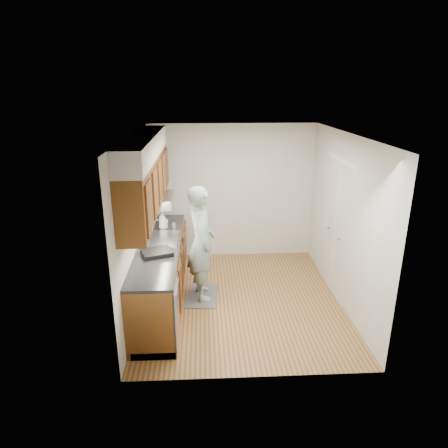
% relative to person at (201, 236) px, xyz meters
% --- Properties ---
extents(floor, '(3.50, 3.50, 0.00)m').
position_rel_person_xyz_m(floor, '(0.59, -0.13, -1.01)').
color(floor, '#99653A').
rests_on(floor, ground).
extents(ceiling, '(3.50, 3.50, 0.00)m').
position_rel_person_xyz_m(ceiling, '(0.59, -0.13, 1.49)').
color(ceiling, white).
rests_on(ceiling, wall_left).
extents(wall_left, '(0.02, 3.50, 2.50)m').
position_rel_person_xyz_m(wall_left, '(-0.91, -0.13, 0.24)').
color(wall_left, beige).
rests_on(wall_left, floor).
extents(wall_right, '(0.02, 3.50, 2.50)m').
position_rel_person_xyz_m(wall_right, '(2.09, -0.13, 0.24)').
color(wall_right, beige).
rests_on(wall_right, floor).
extents(wall_back, '(3.00, 0.02, 2.50)m').
position_rel_person_xyz_m(wall_back, '(0.59, 1.62, 0.24)').
color(wall_back, beige).
rests_on(wall_back, floor).
extents(counter, '(0.64, 2.80, 1.30)m').
position_rel_person_xyz_m(counter, '(-0.61, -0.13, -0.52)').
color(counter, brown).
rests_on(counter, floor).
extents(upper_cabinets, '(0.47, 2.80, 1.21)m').
position_rel_person_xyz_m(upper_cabinets, '(-0.74, -0.08, 0.94)').
color(upper_cabinets, brown).
rests_on(upper_cabinets, wall_left).
extents(closet_door, '(0.02, 1.22, 2.05)m').
position_rel_person_xyz_m(closet_door, '(2.08, 0.17, 0.01)').
color(closet_door, silver).
rests_on(closet_door, wall_right).
extents(floor_mat, '(0.53, 0.81, 0.01)m').
position_rel_person_xyz_m(floor_mat, '(0.00, 0.00, -1.00)').
color(floor_mat, slate).
rests_on(floor_mat, floor).
extents(person, '(0.60, 0.78, 1.99)m').
position_rel_person_xyz_m(person, '(0.00, 0.00, 0.00)').
color(person, '#87A2A5').
rests_on(person, floor_mat).
extents(soap_bottle_a, '(0.14, 0.14, 0.30)m').
position_rel_person_xyz_m(soap_bottle_a, '(-0.62, 0.55, 0.08)').
color(soap_bottle_a, silver).
rests_on(soap_bottle_a, counter).
extents(soap_bottle_b, '(0.13, 0.13, 0.20)m').
position_rel_person_xyz_m(soap_bottle_b, '(-0.61, 0.57, 0.03)').
color(soap_bottle_b, silver).
rests_on(soap_bottle_b, counter).
extents(soap_bottle_c, '(0.15, 0.15, 0.15)m').
position_rel_person_xyz_m(soap_bottle_c, '(-0.61, 0.74, 0.01)').
color(soap_bottle_c, silver).
rests_on(soap_bottle_c, counter).
extents(steel_can, '(0.06, 0.06, 0.11)m').
position_rel_person_xyz_m(steel_can, '(-0.43, 0.50, -0.01)').
color(steel_can, '#A5A5AA').
rests_on(steel_can, counter).
extents(dish_rack, '(0.48, 0.45, 0.06)m').
position_rel_person_xyz_m(dish_rack, '(-0.60, -0.51, -0.04)').
color(dish_rack, black).
rests_on(dish_rack, counter).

